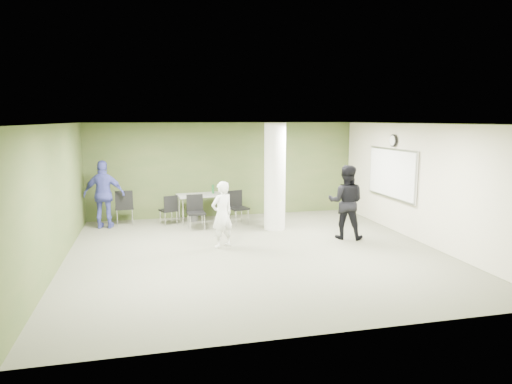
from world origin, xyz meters
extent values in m
plane|color=#595746|center=(0.00, 0.00, 0.00)|extent=(8.00, 8.00, 0.00)
plane|color=white|center=(0.00, 0.00, 2.80)|extent=(8.00, 8.00, 0.00)
cube|color=#3B5026|center=(0.00, 4.00, 1.40)|extent=(8.00, 2.80, 0.02)
cube|color=#3B5026|center=(-4.00, 0.00, 1.40)|extent=(0.02, 8.00, 2.80)
cube|color=beige|center=(4.00, 0.00, 1.40)|extent=(0.02, 8.00, 2.80)
cylinder|color=silver|center=(1.00, 2.00, 1.40)|extent=(0.56, 0.56, 2.80)
cube|color=silver|center=(3.93, 1.20, 1.50)|extent=(0.04, 2.30, 1.30)
cube|color=white|center=(3.91, 1.20, 1.50)|extent=(0.02, 2.20, 1.20)
cylinder|color=black|center=(3.93, 1.20, 2.35)|extent=(0.05, 0.32, 0.32)
cylinder|color=white|center=(3.90, 1.20, 2.35)|extent=(0.02, 0.26, 0.26)
cube|color=gray|center=(-0.63, 3.31, 0.77)|extent=(1.74, 0.92, 0.04)
cylinder|color=silver|center=(-1.35, 2.94, 0.38)|extent=(0.04, 0.04, 0.75)
cylinder|color=silver|center=(0.15, 3.11, 0.38)|extent=(0.04, 0.04, 0.75)
cylinder|color=silver|center=(-1.41, 3.52, 0.38)|extent=(0.04, 0.04, 0.75)
cylinder|color=silver|center=(0.08, 3.69, 0.38)|extent=(0.04, 0.04, 0.75)
cylinder|color=#194C20|center=(-0.45, 3.36, 0.92)|extent=(0.07, 0.07, 0.25)
cylinder|color=#B2B2B7|center=(-0.03, 3.36, 0.88)|extent=(0.06, 0.06, 0.18)
cylinder|color=#4C4C4C|center=(-1.03, 3.44, 0.16)|extent=(0.28, 0.28, 0.32)
cube|color=black|center=(-2.91, 3.44, 0.48)|extent=(0.52, 0.52, 0.05)
cube|color=black|center=(-2.90, 3.22, 0.74)|extent=(0.47, 0.07, 0.48)
cylinder|color=silver|center=(-2.73, 3.65, 0.23)|extent=(0.02, 0.02, 0.46)
cylinder|color=silver|center=(-3.13, 3.63, 0.23)|extent=(0.02, 0.02, 0.46)
cylinder|color=silver|center=(-2.70, 3.25, 0.23)|extent=(0.02, 0.02, 0.46)
cylinder|color=silver|center=(-3.10, 3.22, 0.23)|extent=(0.02, 0.02, 0.46)
cube|color=black|center=(-1.73, 3.13, 0.41)|extent=(0.54, 0.54, 0.05)
cube|color=black|center=(-1.67, 2.95, 0.63)|extent=(0.39, 0.17, 0.41)
cylinder|color=silver|center=(-1.63, 3.35, 0.19)|extent=(0.02, 0.02, 0.39)
cylinder|color=silver|center=(-1.95, 3.23, 0.19)|extent=(0.02, 0.02, 0.39)
cylinder|color=silver|center=(-1.51, 3.03, 0.19)|extent=(0.02, 0.02, 0.39)
cylinder|color=silver|center=(-1.83, 2.91, 0.19)|extent=(0.02, 0.02, 0.39)
cube|color=black|center=(-1.04, 2.38, 0.44)|extent=(0.48, 0.48, 0.05)
cube|color=black|center=(-1.06, 2.58, 0.69)|extent=(0.44, 0.06, 0.44)
cylinder|color=silver|center=(-1.22, 2.18, 0.21)|extent=(0.02, 0.02, 0.42)
cylinder|color=silver|center=(-0.85, 2.20, 0.21)|extent=(0.02, 0.02, 0.42)
cylinder|color=silver|center=(-1.24, 2.56, 0.21)|extent=(0.02, 0.02, 0.42)
cylinder|color=silver|center=(-0.87, 2.57, 0.21)|extent=(0.02, 0.02, 0.42)
cube|color=black|center=(0.17, 2.72, 0.45)|extent=(0.58, 0.58, 0.05)
cube|color=black|center=(0.10, 2.92, 0.71)|extent=(0.43, 0.17, 0.45)
cylinder|color=silver|center=(0.04, 2.48, 0.22)|extent=(0.02, 0.02, 0.43)
cylinder|color=silver|center=(0.41, 2.59, 0.22)|extent=(0.02, 0.02, 0.43)
cylinder|color=silver|center=(-0.07, 2.84, 0.22)|extent=(0.02, 0.02, 0.43)
cylinder|color=silver|center=(0.29, 2.96, 0.22)|extent=(0.02, 0.02, 0.43)
imported|color=white|center=(-0.64, 0.57, 0.76)|extent=(0.66, 0.57, 1.52)
imported|color=black|center=(2.42, 0.66, 0.90)|extent=(1.09, 1.01, 1.80)
imported|color=#4045A0|center=(-3.40, 3.13, 0.91)|extent=(1.12, 0.59, 1.82)
camera|label=1|loc=(-2.21, -9.44, 2.88)|focal=32.00mm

